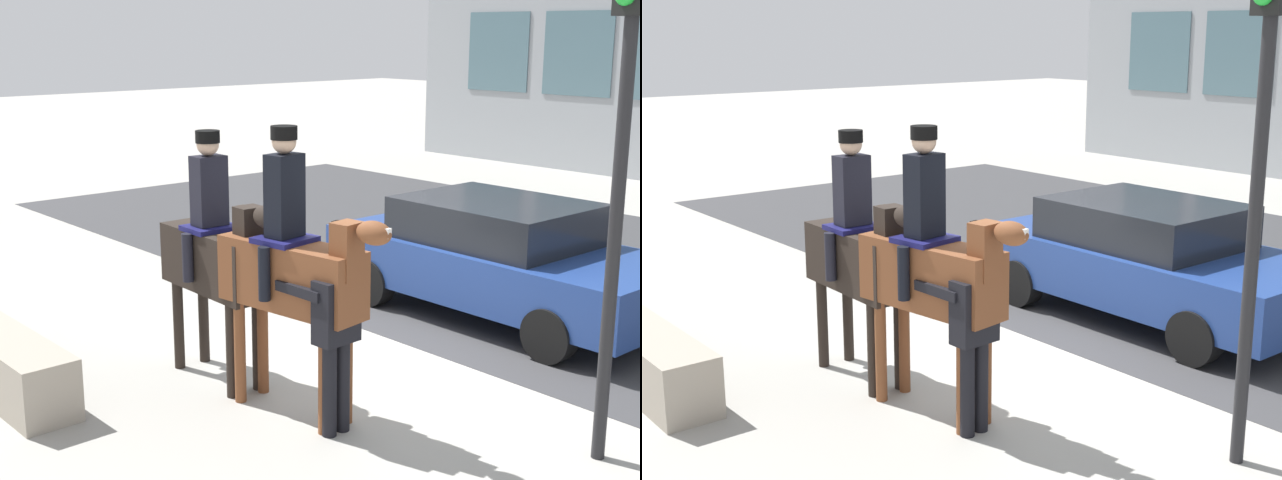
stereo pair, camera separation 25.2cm
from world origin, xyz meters
TOP-DOWN VIEW (x-y plane):
  - ground_plane at (0.00, 0.00)m, footprint 80.00×80.00m
  - road_surface at (0.00, 4.75)m, footprint 22.02×8.50m
  - mounted_horse_lead at (-0.54, -1.67)m, footprint 1.86×0.65m
  - mounted_horse_companion at (0.59, -1.62)m, footprint 1.93×0.65m
  - pedestrian_bystander at (1.15, -1.63)m, footprint 0.82×0.45m
  - street_car_near_lane at (0.00, 2.16)m, footprint 4.37×2.01m
  - traffic_light at (2.95, -0.28)m, footprint 0.24×0.29m

SIDE VIEW (x-z plane):
  - ground_plane at x=0.00m, z-range 0.00..0.00m
  - road_surface at x=0.00m, z-range 0.00..0.01m
  - street_car_near_lane at x=0.00m, z-range 0.03..1.48m
  - pedestrian_bystander at x=1.15m, z-range 0.14..1.77m
  - mounted_horse_lead at x=-0.54m, z-range 0.06..2.59m
  - mounted_horse_companion at x=0.59m, z-range 0.05..2.73m
  - traffic_light at x=2.95m, z-range 0.72..5.03m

